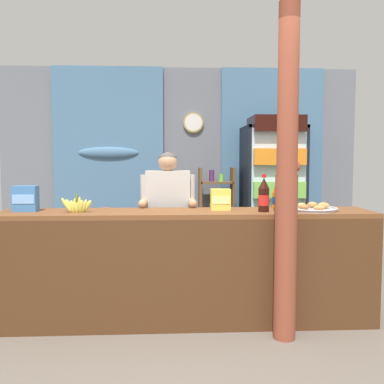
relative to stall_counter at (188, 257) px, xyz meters
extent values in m
plane|color=#665B51|center=(-0.01, 0.69, -0.60)|extent=(7.05, 7.05, 0.00)
cube|color=slate|center=(-0.01, 2.38, 0.75)|extent=(4.94, 0.12, 2.71)
cube|color=teal|center=(-1.00, 2.29, 1.04)|extent=(1.51, 0.04, 2.13)
ellipsoid|color=teal|center=(-1.00, 2.27, 0.93)|extent=(0.83, 0.10, 0.16)
cube|color=teal|center=(1.28, 2.29, 1.04)|extent=(1.43, 0.04, 2.13)
ellipsoid|color=teal|center=(1.28, 2.27, 0.93)|extent=(0.79, 0.10, 0.16)
cylinder|color=tan|center=(0.17, 2.30, 1.35)|extent=(0.28, 0.03, 0.28)
cylinder|color=white|center=(0.17, 2.28, 1.35)|extent=(0.24, 0.01, 0.24)
cube|color=beige|center=(-0.69, 2.30, 1.00)|extent=(0.24, 0.02, 0.18)
cube|color=brown|center=(0.00, 0.12, 0.36)|extent=(3.25, 0.56, 0.04)
cube|color=#4E2E18|center=(0.00, -0.14, -0.13)|extent=(3.25, 0.04, 0.95)
cube|color=#4E2E18|center=(-1.58, 0.12, -0.13)|extent=(0.08, 0.50, 0.95)
cube|color=#4E2E18|center=(1.58, 0.12, -0.13)|extent=(0.08, 0.50, 0.95)
cylinder|color=brown|center=(0.77, -0.29, 0.05)|extent=(0.18, 0.18, 1.32)
cylinder|color=brown|center=(0.77, -0.29, 1.37)|extent=(0.16, 0.16, 1.32)
ellipsoid|color=brown|center=(0.85, -0.29, 0.78)|extent=(0.06, 0.05, 0.08)
cube|color=black|center=(1.18, 2.20, 0.33)|extent=(0.76, 0.04, 1.87)
cube|color=black|center=(0.83, 1.88, 0.33)|extent=(0.04, 0.68, 1.87)
cube|color=black|center=(1.54, 1.88, 0.33)|extent=(0.04, 0.68, 1.87)
cube|color=black|center=(1.18, 1.88, 1.25)|extent=(0.76, 0.68, 0.04)
cube|color=black|center=(1.18, 1.88, -0.56)|extent=(0.76, 0.68, 0.08)
cube|color=silver|center=(1.18, 1.55, 0.38)|extent=(0.70, 0.02, 1.71)
cylinder|color=#B7B7BC|center=(1.50, 1.52, 0.33)|extent=(0.02, 0.02, 0.40)
cube|color=silver|center=(1.18, 1.88, -0.05)|extent=(0.68, 0.60, 0.02)
cube|color=#75C64C|center=(1.18, 1.74, 0.06)|extent=(0.64, 0.56, 0.20)
cube|color=silver|center=(1.18, 1.88, 0.36)|extent=(0.68, 0.60, 0.02)
cube|color=#75C64C|center=(1.18, 1.74, 0.47)|extent=(0.64, 0.56, 0.20)
cube|color=silver|center=(1.18, 1.88, 0.76)|extent=(0.68, 0.60, 0.02)
cube|color=orange|center=(1.18, 1.74, 0.87)|extent=(0.64, 0.56, 0.20)
cube|color=silver|center=(1.18, 1.88, 1.17)|extent=(0.68, 0.60, 0.02)
cube|color=black|center=(1.18, 1.74, 1.28)|extent=(0.64, 0.56, 0.20)
cube|color=brown|center=(0.25, 2.07, 0.06)|extent=(0.04, 0.28, 1.34)
cube|color=brown|center=(0.69, 2.07, 0.06)|extent=(0.04, 0.28, 1.34)
cube|color=brown|center=(0.47, 2.07, 0.53)|extent=(0.44, 0.28, 0.02)
cylinder|color=#56286B|center=(0.41, 2.07, 0.62)|extent=(0.07, 0.07, 0.16)
cylinder|color=#75C64C|center=(0.54, 2.07, 0.60)|extent=(0.07, 0.07, 0.11)
cube|color=brown|center=(0.47, 2.07, 0.13)|extent=(0.44, 0.28, 0.02)
cylinder|color=#75C64C|center=(0.41, 2.07, 0.20)|extent=(0.05, 0.05, 0.11)
cylinder|color=#75C64C|center=(0.54, 2.07, 0.20)|extent=(0.07, 0.07, 0.12)
cube|color=brown|center=(0.47, 2.07, -0.27)|extent=(0.44, 0.28, 0.02)
cylinder|color=#75C64C|center=(0.41, 2.07, -0.19)|extent=(0.06, 0.06, 0.14)
cylinder|color=#56286B|center=(0.54, 2.07, -0.20)|extent=(0.05, 0.05, 0.11)
cube|color=#E5563D|center=(-0.98, 1.30, -0.16)|extent=(0.60, 0.60, 0.04)
cube|color=#E5563D|center=(-1.07, 1.47, 0.06)|extent=(0.38, 0.24, 0.40)
cylinder|color=#E5563D|center=(-1.05, 1.04, -0.38)|extent=(0.04, 0.04, 0.44)
cylinder|color=#E5563D|center=(-0.72, 1.23, -0.38)|extent=(0.04, 0.04, 0.44)
cylinder|color=#E5563D|center=(-1.23, 1.37, -0.38)|extent=(0.04, 0.04, 0.44)
cylinder|color=#E5563D|center=(-0.90, 1.56, -0.38)|extent=(0.04, 0.04, 0.44)
cube|color=#E5563D|center=(-1.15, 1.20, -0.04)|extent=(0.23, 0.36, 0.03)
cube|color=#E5563D|center=(-0.80, 1.40, -0.04)|extent=(0.23, 0.36, 0.03)
cylinder|color=#28282D|center=(-0.26, 0.64, -0.21)|extent=(0.11, 0.11, 0.78)
cylinder|color=#28282D|center=(-0.08, 0.64, -0.21)|extent=(0.11, 0.11, 0.78)
cube|color=#BCB7B2|center=(-0.17, 0.64, 0.45)|extent=(0.44, 0.20, 0.54)
sphere|color=tan|center=(-0.17, 0.64, 0.81)|extent=(0.19, 0.19, 0.19)
ellipsoid|color=#4C4742|center=(-0.17, 0.65, 0.85)|extent=(0.18, 0.18, 0.10)
cylinder|color=#BCB7B2|center=(-0.40, 0.64, 0.55)|extent=(0.08, 0.08, 0.26)
cylinder|color=tan|center=(-0.40, 0.49, 0.42)|extent=(0.07, 0.26, 0.07)
sphere|color=tan|center=(-0.40, 0.36, 0.42)|extent=(0.08, 0.08, 0.08)
cylinder|color=#BCB7B2|center=(0.06, 0.64, 0.55)|extent=(0.08, 0.08, 0.26)
cylinder|color=tan|center=(0.06, 0.49, 0.42)|extent=(0.07, 0.26, 0.07)
sphere|color=tan|center=(0.06, 0.36, 0.42)|extent=(0.08, 0.08, 0.08)
cylinder|color=black|center=(0.66, 0.02, 0.48)|extent=(0.09, 0.09, 0.20)
cone|color=black|center=(0.66, 0.02, 0.63)|extent=(0.09, 0.09, 0.09)
cylinder|color=red|center=(0.66, 0.02, 0.69)|extent=(0.04, 0.04, 0.03)
cylinder|color=red|center=(0.66, 0.02, 0.48)|extent=(0.09, 0.09, 0.09)
cylinder|color=orange|center=(0.82, 0.26, 0.46)|extent=(0.06, 0.06, 0.15)
cone|color=orange|center=(0.82, 0.26, 0.56)|extent=(0.06, 0.06, 0.07)
cylinder|color=white|center=(0.82, 0.26, 0.61)|extent=(0.03, 0.03, 0.02)
cylinder|color=#194C99|center=(0.82, 0.26, 0.46)|extent=(0.06, 0.06, 0.07)
cube|color=#3D75B7|center=(-1.40, 0.16, 0.49)|extent=(0.20, 0.12, 0.22)
cube|color=#7CB5F7|center=(-1.40, 0.09, 0.49)|extent=(0.18, 0.00, 0.08)
cube|color=#EAD14C|center=(0.30, 0.17, 0.48)|extent=(0.17, 0.11, 0.19)
cube|color=#FFFF8C|center=(0.30, 0.11, 0.48)|extent=(0.16, 0.00, 0.07)
cylinder|color=#BCBCC1|center=(1.10, 0.09, 0.39)|extent=(0.43, 0.43, 0.02)
torus|color=#BCBCC1|center=(1.10, 0.09, 0.40)|extent=(0.44, 0.44, 0.02)
ellipsoid|color=#C68947|center=(1.21, 0.10, 0.42)|extent=(0.10, 0.08, 0.06)
ellipsoid|color=#C68947|center=(1.14, 0.19, 0.42)|extent=(0.09, 0.08, 0.05)
ellipsoid|color=tan|center=(1.03, 0.14, 0.42)|extent=(0.08, 0.07, 0.05)
ellipsoid|color=#A36638|center=(1.01, 0.02, 0.42)|extent=(0.09, 0.07, 0.04)
ellipsoid|color=#C68947|center=(1.13, -0.02, 0.42)|extent=(0.10, 0.07, 0.04)
ellipsoid|color=#CCC14C|center=(-1.03, 0.06, 0.45)|extent=(0.11, 0.04, 0.14)
ellipsoid|color=#CCC14C|center=(-1.00, 0.06, 0.44)|extent=(0.09, 0.03, 0.13)
ellipsoid|color=#CCC14C|center=(-0.98, 0.06, 0.43)|extent=(0.06, 0.04, 0.12)
ellipsoid|color=#CCC14C|center=(-0.95, 0.08, 0.44)|extent=(0.05, 0.05, 0.13)
ellipsoid|color=#CCC14C|center=(-0.93, 0.07, 0.44)|extent=(0.06, 0.04, 0.14)
ellipsoid|color=#CCC14C|center=(-0.90, 0.05, 0.43)|extent=(0.06, 0.04, 0.12)
ellipsoid|color=#CCC14C|center=(-0.88, 0.06, 0.43)|extent=(0.07, 0.03, 0.12)
ellipsoid|color=#CCC14C|center=(-0.85, 0.07, 0.43)|extent=(0.10, 0.04, 0.12)
cylinder|color=olive|center=(-0.94, 0.06, 0.51)|extent=(0.02, 0.02, 0.05)
camera|label=1|loc=(-0.14, -3.49, 0.82)|focal=38.79mm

